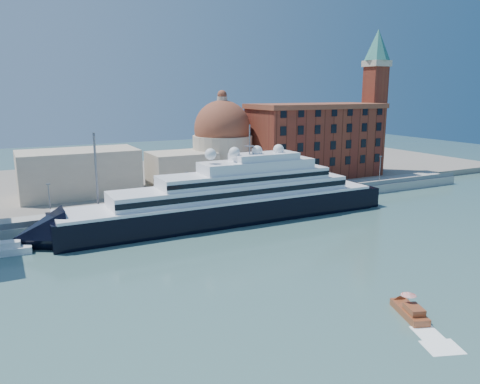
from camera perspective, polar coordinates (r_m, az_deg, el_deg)
ground at (r=84.68m, az=1.22°, el=-7.92°), size 400.00×400.00×0.00m
quay at (r=114.03m, az=-6.97°, el=-2.03°), size 180.00×10.00×2.50m
land at (r=152.34m, az=-12.38°, el=1.29°), size 260.00×72.00×2.00m
quay_fence at (r=109.49m, az=-6.17°, el=-1.61°), size 180.00×0.10×1.20m
superyacht at (r=104.93m, az=-2.75°, el=-1.44°), size 85.18×11.81×25.46m
service_barge at (r=96.02m, az=-27.20°, el=-6.40°), size 11.50×4.77×2.52m
water_taxi at (r=67.49m, az=20.04°, el=-13.43°), size 4.49×7.24×3.26m
warehouse at (r=152.26m, az=9.17°, el=6.28°), size 43.00×19.00×23.25m
campanile at (r=166.88m, az=16.14°, el=11.62°), size 8.40×8.40×47.00m
church at (r=136.27m, az=-8.05°, el=4.41°), size 66.00×18.00×25.50m
lamp_posts at (r=106.93m, az=-13.13°, el=1.50°), size 120.80×2.40×18.00m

